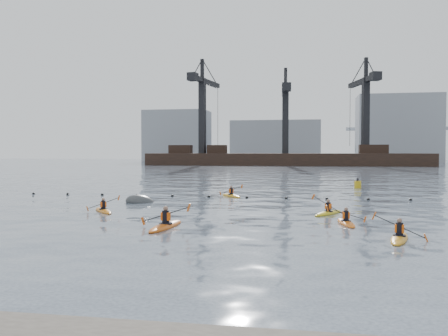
{
  "coord_description": "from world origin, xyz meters",
  "views": [
    {
      "loc": [
        5.5,
        -13.64,
        3.57
      ],
      "look_at": [
        1.68,
        8.22,
        2.8
      ],
      "focal_mm": 38.0,
      "sensor_mm": 36.0,
      "label": 1
    }
  ],
  "objects_px": {
    "kayaker_2": "(103,210)",
    "nav_buoy": "(358,184)",
    "kayaker_4": "(346,222)",
    "mooring_buoy": "(140,202)",
    "kayaker_3": "(328,212)",
    "kayaker_1": "(399,237)",
    "kayaker_5": "(231,195)",
    "kayaker_0": "(166,225)"
  },
  "relations": [
    {
      "from": "kayaker_2",
      "to": "nav_buoy",
      "type": "xyz_separation_m",
      "value": [
        16.81,
        21.26,
        0.27
      ]
    },
    {
      "from": "kayaker_4",
      "to": "mooring_buoy",
      "type": "distance_m",
      "value": 15.43
    },
    {
      "from": "kayaker_3",
      "to": "kayaker_1",
      "type": "bearing_deg",
      "value": -42.41
    },
    {
      "from": "kayaker_3",
      "to": "kayaker_5",
      "type": "distance_m",
      "value": 11.95
    },
    {
      "from": "mooring_buoy",
      "to": "nav_buoy",
      "type": "distance_m",
      "value": 22.95
    },
    {
      "from": "kayaker_0",
      "to": "mooring_buoy",
      "type": "bearing_deg",
      "value": 121.37
    },
    {
      "from": "kayaker_0",
      "to": "kayaker_3",
      "type": "height_order",
      "value": "kayaker_0"
    },
    {
      "from": "kayaker_1",
      "to": "kayaker_3",
      "type": "xyz_separation_m",
      "value": [
        -2.49,
        7.54,
        -0.0
      ]
    },
    {
      "from": "kayaker_1",
      "to": "kayaker_2",
      "type": "height_order",
      "value": "kayaker_1"
    },
    {
      "from": "kayaker_0",
      "to": "kayaker_2",
      "type": "relative_size",
      "value": 1.38
    },
    {
      "from": "kayaker_4",
      "to": "mooring_buoy",
      "type": "bearing_deg",
      "value": -37.85
    },
    {
      "from": "kayaker_4",
      "to": "nav_buoy",
      "type": "height_order",
      "value": "nav_buoy"
    },
    {
      "from": "kayaker_1",
      "to": "kayaker_3",
      "type": "distance_m",
      "value": 7.94
    },
    {
      "from": "kayaker_1",
      "to": "kayaker_2",
      "type": "bearing_deg",
      "value": 172.64
    },
    {
      "from": "kayaker_2",
      "to": "nav_buoy",
      "type": "bearing_deg",
      "value": 13.51
    },
    {
      "from": "kayaker_2",
      "to": "kayaker_4",
      "type": "distance_m",
      "value": 14.04
    },
    {
      "from": "kayaker_4",
      "to": "nav_buoy",
      "type": "distance_m",
      "value": 23.87
    },
    {
      "from": "kayaker_2",
      "to": "mooring_buoy",
      "type": "height_order",
      "value": "kayaker_2"
    },
    {
      "from": "kayaker_0",
      "to": "kayaker_2",
      "type": "xyz_separation_m",
      "value": [
        -5.39,
        5.06,
        -0.02
      ]
    },
    {
      "from": "kayaker_4",
      "to": "nav_buoy",
      "type": "bearing_deg",
      "value": -105.41
    },
    {
      "from": "kayaker_1",
      "to": "nav_buoy",
      "type": "distance_m",
      "value": 27.64
    },
    {
      "from": "kayaker_2",
      "to": "kayaker_3",
      "type": "height_order",
      "value": "kayaker_3"
    },
    {
      "from": "kayaker_1",
      "to": "kayaker_4",
      "type": "relative_size",
      "value": 1.07
    },
    {
      "from": "kayaker_5",
      "to": "nav_buoy",
      "type": "height_order",
      "value": "nav_buoy"
    },
    {
      "from": "kayaker_5",
      "to": "kayaker_1",
      "type": "bearing_deg",
      "value": -95.9
    },
    {
      "from": "kayaker_1",
      "to": "kayaker_4",
      "type": "bearing_deg",
      "value": 129.27
    },
    {
      "from": "kayaker_1",
      "to": "mooring_buoy",
      "type": "relative_size",
      "value": 1.49
    },
    {
      "from": "kayaker_0",
      "to": "kayaker_1",
      "type": "xyz_separation_m",
      "value": [
        10.23,
        -1.3,
        -0.02
      ]
    },
    {
      "from": "kayaker_0",
      "to": "kayaker_5",
      "type": "relative_size",
      "value": 1.31
    },
    {
      "from": "kayaker_2",
      "to": "kayaker_3",
      "type": "distance_m",
      "value": 13.18
    },
    {
      "from": "kayaker_3",
      "to": "kayaker_2",
      "type": "bearing_deg",
      "value": -145.55
    },
    {
      "from": "kayaker_3",
      "to": "kayaker_4",
      "type": "relative_size",
      "value": 0.98
    },
    {
      "from": "kayaker_2",
      "to": "kayaker_5",
      "type": "relative_size",
      "value": 0.95
    },
    {
      "from": "kayaker_0",
      "to": "kayaker_4",
      "type": "distance_m",
      "value": 8.84
    },
    {
      "from": "kayaker_1",
      "to": "kayaker_5",
      "type": "xyz_separation_m",
      "value": [
        -9.64,
        17.12,
        -0.0
      ]
    },
    {
      "from": "kayaker_4",
      "to": "kayaker_5",
      "type": "bearing_deg",
      "value": -67.49
    },
    {
      "from": "kayaker_0",
      "to": "nav_buoy",
      "type": "distance_m",
      "value": 28.69
    },
    {
      "from": "mooring_buoy",
      "to": "nav_buoy",
      "type": "height_order",
      "value": "nav_buoy"
    },
    {
      "from": "kayaker_2",
      "to": "kayaker_4",
      "type": "bearing_deg",
      "value": -48.09
    },
    {
      "from": "kayaker_2",
      "to": "kayaker_1",
      "type": "bearing_deg",
      "value": -60.29
    },
    {
      "from": "kayaker_0",
      "to": "nav_buoy",
      "type": "bearing_deg",
      "value": 72.05
    },
    {
      "from": "kayaker_0",
      "to": "mooring_buoy",
      "type": "distance_m",
      "value": 11.39
    }
  ]
}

